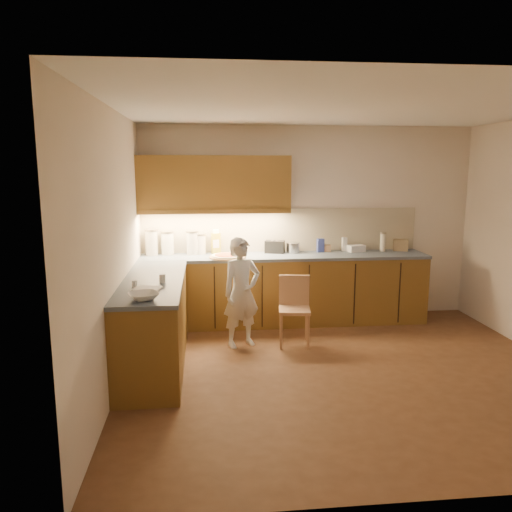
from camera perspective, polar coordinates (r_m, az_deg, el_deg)
The scene contains 24 objects.
room at distance 4.90m, azimuth 10.88°, elevation 5.49°, with size 4.54×4.50×2.62m.
l_counter at distance 6.15m, azimuth -1.19°, elevation -4.89°, with size 3.77×2.62×0.92m.
backsplash at distance 6.79m, azimuth 2.88°, elevation 2.98°, with size 3.75×0.02×0.58m, color #BAAE90.
upper_cabinets at distance 6.50m, azimuth -4.79°, elevation 8.28°, with size 1.95×0.36×0.73m.
pizza_on_board at distance 6.32m, azimuth -3.24°, elevation -0.04°, with size 0.46×0.46×0.19m.
child at distance 5.74m, azimuth -1.66°, elevation -4.19°, with size 0.46×0.30×1.27m, color silver.
wooden_chair at distance 5.89m, azimuth 4.40°, elevation -5.59°, with size 0.41×0.41×0.80m.
mixing_bowl at distance 4.46m, azimuth -12.72°, elevation -4.49°, with size 0.26×0.26×0.06m, color white.
canister_a at distance 6.62m, azimuth -11.85°, elevation 1.55°, with size 0.17×0.17×0.34m.
canister_b at distance 6.65m, azimuth -10.08°, elevation 1.51°, with size 0.18×0.18×0.31m.
canister_c at distance 6.60m, azimuth -7.26°, elevation 1.54°, with size 0.17×0.17×0.31m.
canister_d at distance 6.63m, azimuth -6.44°, elevation 1.42°, with size 0.17×0.17×0.27m.
oil_jug at distance 6.63m, azimuth -4.60°, elevation 1.54°, with size 0.13×0.11×0.32m.
toaster at distance 6.67m, azimuth 2.17°, elevation 1.06°, with size 0.29×0.22×0.17m.
steel_pot at distance 6.69m, azimuth 4.24°, elevation 0.96°, with size 0.18×0.18×0.14m.
blue_box at distance 6.79m, azimuth 7.38°, elevation 1.21°, with size 0.09×0.06×0.18m, color #324097.
card_box_a at distance 6.84m, azimuth 7.97°, elevation 0.88°, with size 0.13×0.09×0.09m, color tan.
white_bottle at distance 6.93m, azimuth 10.07°, elevation 1.34°, with size 0.06×0.06×0.19m, color silver.
flat_pack at distance 6.92m, azimuth 11.35°, elevation 0.87°, with size 0.22×0.16×0.09m, color white.
tall_jar at distance 7.01m, azimuth 14.29°, elevation 1.59°, with size 0.08×0.08×0.26m.
card_box_b at distance 7.15m, azimuth 16.19°, elevation 1.21°, with size 0.19×0.15×0.15m, color #9F8055.
dough_cloth at distance 4.81m, azimuth -12.34°, elevation -3.68°, with size 0.25×0.20×0.02m, color silver.
spice_jar_a at distance 4.90m, azimuth -13.72°, elevation -3.16°, with size 0.05×0.05×0.07m, color white.
spice_jar_b at distance 5.06m, azimuth -10.66°, elevation -2.55°, with size 0.06×0.06×0.08m, color silver.
Camera 1 is at (-1.41, -4.67, 2.06)m, focal length 35.00 mm.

